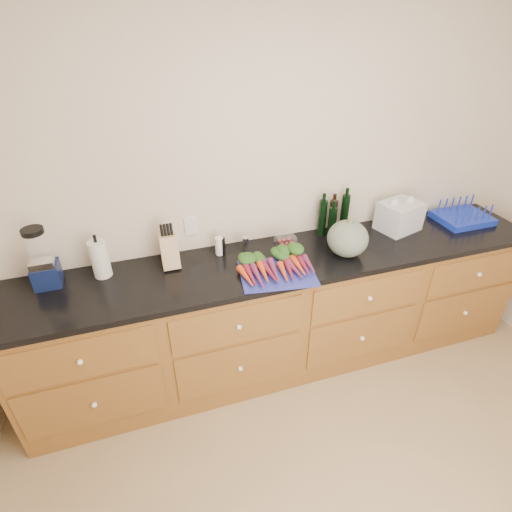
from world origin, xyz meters
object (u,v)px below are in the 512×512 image
object	(u,v)px
carrots	(275,265)
squash	(348,238)
knife_block	(170,251)
paper_towel	(100,259)
blender_appliance	(42,261)
tomato_box	(285,240)
cutting_board	(277,273)
dish_rack	(463,216)

from	to	relation	value
carrots	squash	xyz separation A→B (m)	(0.52, 0.03, 0.08)
knife_block	paper_towel	bearing A→B (deg)	177.24
blender_appliance	knife_block	xyz separation A→B (m)	(0.72, -0.02, -0.06)
carrots	knife_block	size ratio (longest dim) A/B	2.09
blender_appliance	paper_towel	distance (m)	0.31
squash	tomato_box	size ratio (longest dim) A/B	2.03
cutting_board	paper_towel	world-z (taller)	paper_towel
dish_rack	squash	bearing A→B (deg)	-171.61
tomato_box	blender_appliance	bearing A→B (deg)	-179.55
carrots	paper_towel	xyz separation A→B (m)	(-1.03, 0.28, 0.08)
knife_block	dish_rack	size ratio (longest dim) A/B	0.55
paper_towel	knife_block	size ratio (longest dim) A/B	1.11
carrots	blender_appliance	world-z (taller)	blender_appliance
carrots	paper_towel	world-z (taller)	paper_towel
squash	dish_rack	size ratio (longest dim) A/B	0.69
squash	blender_appliance	world-z (taller)	blender_appliance
carrots	dish_rack	size ratio (longest dim) A/B	1.16
carrots	blender_appliance	distance (m)	1.37
blender_appliance	carrots	bearing A→B (deg)	-11.58
blender_appliance	dish_rack	size ratio (longest dim) A/B	0.97
carrots	paper_towel	bearing A→B (deg)	164.98
paper_towel	squash	bearing A→B (deg)	-8.86
squash	blender_appliance	distance (m)	1.88
knife_block	carrots	bearing A→B (deg)	-22.63
cutting_board	dish_rack	world-z (taller)	dish_rack
squash	paper_towel	xyz separation A→B (m)	(-1.55, 0.24, -0.00)
squash	dish_rack	xyz separation A→B (m)	(1.10, 0.16, -0.08)
carrots	paper_towel	distance (m)	1.07
blender_appliance	paper_towel	world-z (taller)	blender_appliance
cutting_board	dish_rack	bearing A→B (deg)	8.42
paper_towel	dish_rack	distance (m)	2.66
squash	paper_towel	world-z (taller)	squash
blender_appliance	knife_block	world-z (taller)	blender_appliance
cutting_board	paper_towel	xyz separation A→B (m)	(-1.03, 0.32, 0.11)
cutting_board	tomato_box	distance (m)	0.38
blender_appliance	dish_rack	xyz separation A→B (m)	(2.96, -0.08, -0.13)
cutting_board	dish_rack	xyz separation A→B (m)	(1.62, 0.24, 0.03)
dish_rack	blender_appliance	bearing A→B (deg)	178.49
cutting_board	paper_towel	bearing A→B (deg)	162.75
carrots	tomato_box	bearing A→B (deg)	57.14
cutting_board	dish_rack	distance (m)	1.64
paper_towel	knife_block	world-z (taller)	paper_towel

